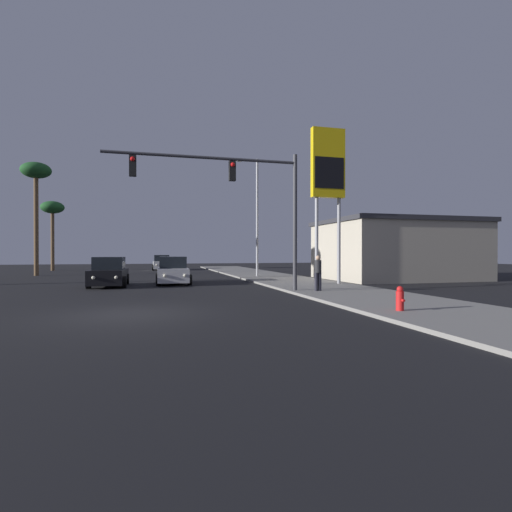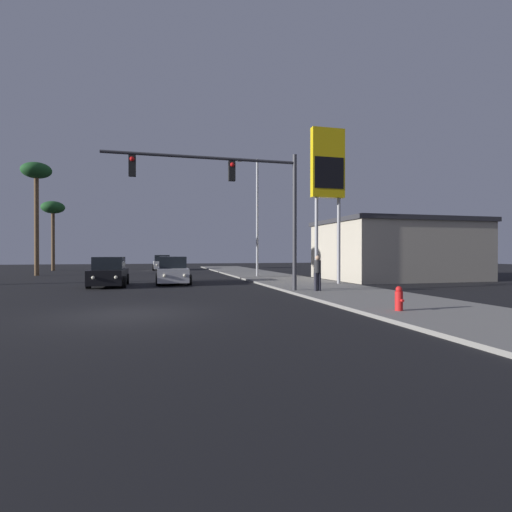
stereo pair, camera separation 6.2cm
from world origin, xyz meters
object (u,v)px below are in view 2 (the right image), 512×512
Objects in this scene: car_silver at (173,271)px; palm_tree_mid at (36,177)px; car_white at (162,263)px; pedestrian_on_sidewalk at (318,271)px; street_lamp at (256,211)px; fire_hydrant at (399,299)px; traffic_light_mast at (241,190)px; palm_tree_far at (53,211)px; car_black at (109,273)px; gas_station_sign at (328,172)px.

palm_tree_mid is (-10.63, 11.93, 7.50)m from car_silver.
car_white is 29.09m from pedestrian_on_sidewalk.
street_lamp reaches higher than fire_hydrant.
palm_tree_far is (-14.32, 29.00, 1.66)m from traffic_light_mast.
car_black is 24.90m from palm_tree_far.
car_black is at bearing 167.01° from gas_station_sign.
palm_tree_far is at bearing 128.12° from gas_station_sign.
palm_tree_mid is at bearing -46.38° from car_silver.
fire_hydrant is 0.10× the size of palm_tree_far.
car_silver is at bearing 129.65° from pedestrian_on_sidewalk.
car_white and car_black have the same top height.
street_lamp is at bearing -143.00° from car_silver.
car_black is 13.87m from gas_station_sign.
palm_tree_mid reaches higher than pedestrian_on_sidewalk.
car_silver is 2.60× the size of pedestrian_on_sidewalk.
gas_station_sign is (2.16, -8.33, 1.50)m from street_lamp.
palm_tree_far is at bearing 121.18° from pedestrian_on_sidewalk.
palm_tree_mid reaches higher than gas_station_sign.
car_white is at bearing -87.57° from car_silver.
palm_tree_mid is (-7.00, 12.90, 7.50)m from car_black.
palm_tree_far is (-20.18, 25.72, -0.15)m from gas_station_sign.
palm_tree_far reaches higher than fire_hydrant.
car_white is 5.68× the size of fire_hydrant.
car_silver and car_black have the same top height.
gas_station_sign is at bearing -51.88° from palm_tree_far.
pedestrian_on_sidewalk reaches higher than car_white.
pedestrian_on_sidewalk is 0.22× the size of palm_tree_far.
palm_tree_far is 0.79× the size of palm_tree_mid.
car_silver is 0.48× the size of street_lamp.
traffic_light_mast is at bearing 137.91° from car_black.
car_white is 1.00× the size of car_silver.
fire_hydrant is at bearing 127.95° from car_black.
traffic_light_mast is at bearing 115.28° from fire_hydrant.
traffic_light_mast is 6.96m from gas_station_sign.
car_silver is at bearing -62.20° from palm_tree_far.
palm_tree_mid is at bearing 130.91° from pedestrian_on_sidewalk.
palm_tree_far is at bearing 95.35° from palm_tree_mid.
palm_tree_mid is at bearing 39.46° from car_white.
traffic_light_mast is 0.93× the size of palm_tree_mid.
fire_hydrant is at bearing -91.41° from pedestrian_on_sidewalk.
pedestrian_on_sidewalk is (6.33, -7.64, 0.27)m from car_silver.
car_black is 12.29m from street_lamp.
fire_hydrant is at bearing 115.25° from car_silver.
car_silver is at bearing 156.24° from gas_station_sign.
car_silver is 9.02m from street_lamp.
palm_tree_far is (-11.56, 21.93, 5.70)m from car_silver.
palm_tree_mid is (-16.79, 26.22, 7.77)m from fire_hydrant.
gas_station_sign is at bearing 109.15° from car_white.
car_black is at bearing -151.37° from street_lamp.
palm_tree_mid is (-19.25, 15.72, 1.64)m from gas_station_sign.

